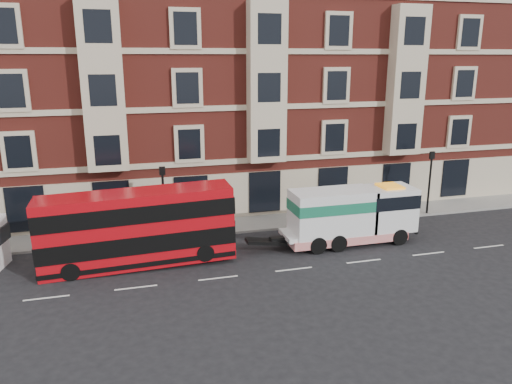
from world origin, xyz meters
TOP-DOWN VIEW (x-y plane):
  - ground at (0.00, 0.00)m, footprint 120.00×120.00m
  - sidewalk at (0.00, 7.50)m, footprint 90.00×3.00m
  - victorian_terrace at (0.50, 15.00)m, footprint 45.00×12.00m
  - lamp_post_west at (-6.00, 6.20)m, footprint 0.35×0.15m
  - lamp_post_east at (12.00, 6.20)m, footprint 0.35×0.15m
  - double_decker_bus at (-7.69, 2.70)m, footprint 9.92×2.28m
  - tow_truck at (4.36, 2.70)m, footprint 7.94×2.35m
  - pedestrian at (-8.37, 6.96)m, footprint 0.76×0.65m

SIDE VIEW (x-z plane):
  - ground at x=0.00m, z-range 0.00..0.00m
  - sidewalk at x=0.00m, z-range 0.00..0.15m
  - pedestrian at x=-8.37m, z-range 0.15..1.92m
  - tow_truck at x=4.36m, z-range 0.10..3.41m
  - double_decker_bus at x=-7.69m, z-range 0.12..4.13m
  - lamp_post_west at x=-6.00m, z-range 0.50..4.85m
  - lamp_post_east at x=12.00m, z-range 0.50..4.85m
  - victorian_terrace at x=0.50m, z-range -0.13..20.27m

